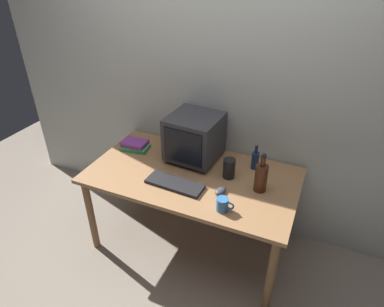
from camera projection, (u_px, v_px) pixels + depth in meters
name	position (u px, v px, depth m)	size (l,w,h in m)	color
ground_plane	(192.00, 241.00, 2.86)	(6.00, 6.00, 0.00)	gray
back_wall	(217.00, 84.00, 2.58)	(4.00, 0.08, 2.50)	beige
desk	(192.00, 182.00, 2.53)	(1.56, 0.85, 0.71)	#9E7047
crt_monitor	(194.00, 137.00, 2.58)	(0.40, 0.41, 0.37)	#333338
keyboard	(175.00, 184.00, 2.36)	(0.42, 0.15, 0.02)	black
computer_mouse	(221.00, 191.00, 2.28)	(0.06, 0.10, 0.04)	#3F3F47
bottle_tall	(261.00, 177.00, 2.27)	(0.09, 0.09, 0.30)	#472314
bottle_short	(255.00, 160.00, 2.52)	(0.06, 0.06, 0.20)	navy
book_stack	(135.00, 145.00, 2.79)	(0.24, 0.18, 0.06)	#33894C
mug	(223.00, 204.00, 2.12)	(0.12, 0.08, 0.09)	#3370B2
metal_canister	(229.00, 168.00, 2.42)	(0.09, 0.09, 0.15)	black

